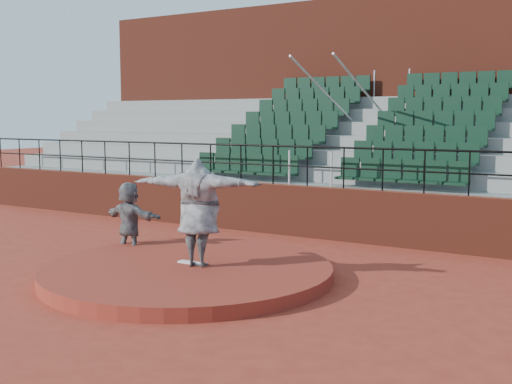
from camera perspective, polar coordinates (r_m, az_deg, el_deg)
ground at (r=12.37m, az=-6.09°, el=-7.61°), size 90.00×90.00×0.00m
pitchers_mound at (r=12.34m, az=-6.10°, el=-7.05°), size 5.50×5.50×0.25m
pitching_rubber at (r=12.42m, az=-5.68°, el=-6.29°), size 0.60×0.15×0.03m
boundary_wall at (r=16.42m, az=4.55°, el=-1.74°), size 24.00×0.30×1.30m
wall_railing at (r=16.27m, az=4.59°, el=3.07°), size 24.04×0.05×1.03m
seating_deck at (r=19.63m, az=9.38°, el=1.90°), size 24.00×5.97×4.63m
press_box_facade at (r=23.29m, az=13.16°, el=7.74°), size 24.00×3.00×7.10m
pitcher at (r=12.06m, az=-5.14°, el=-1.80°), size 2.60×1.29×2.04m
fielder at (r=14.42m, az=-11.19°, el=-2.34°), size 1.53×0.52×1.63m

